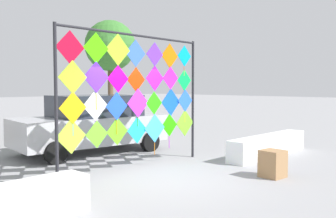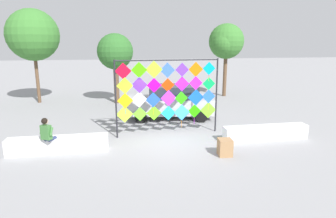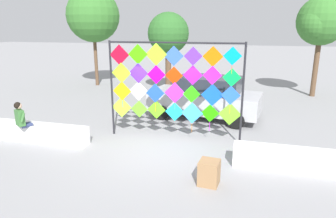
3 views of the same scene
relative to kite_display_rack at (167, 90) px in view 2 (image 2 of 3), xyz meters
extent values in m
plane|color=gray|center=(-0.20, -1.23, -2.02)|extent=(120.00, 120.00, 0.00)
cube|color=white|center=(-4.38, -1.44, -1.71)|extent=(3.65, 0.55, 0.61)
cube|color=white|center=(3.98, -1.44, -1.71)|extent=(3.65, 0.55, 0.61)
cylinder|color=#232328|center=(-2.21, -0.07, -0.34)|extent=(0.07, 0.07, 3.35)
cylinder|color=#232328|center=(2.28, 0.08, -0.34)|extent=(0.07, 0.07, 3.35)
cylinder|color=#232328|center=(0.04, 0.00, 1.29)|extent=(4.49, 0.21, 0.06)
cube|color=#A4D632|center=(-1.87, -0.06, -0.99)|extent=(0.74, 0.04, 0.74)
cube|color=#64DC29|center=(-1.20, -0.05, -1.01)|extent=(0.61, 0.03, 0.61)
cube|color=#64CE20|center=(-0.59, 0.00, -1.00)|extent=(0.65, 0.03, 0.65)
cube|color=#1CBAEB|center=(0.06, 0.02, -1.03)|extent=(0.66, 0.03, 0.66)
cube|color=#389FF8|center=(0.67, 0.02, -1.03)|extent=(0.74, 0.04, 0.74)
cylinder|color=orange|center=(0.67, 0.03, -1.57)|extent=(0.02, 0.02, 0.32)
cube|color=#27EF08|center=(1.27, 0.06, -1.00)|extent=(0.61, 0.03, 0.61)
cylinder|color=#C916E5|center=(1.27, 0.07, -1.47)|extent=(0.02, 0.02, 0.32)
cube|color=#74D629|center=(1.92, 0.06, -0.99)|extent=(0.75, 0.04, 0.75)
cube|color=gold|center=(-1.82, -0.07, -0.39)|extent=(0.68, 0.04, 0.68)
cylinder|color=blue|center=(-1.82, -0.06, -0.86)|extent=(0.02, 0.02, 0.25)
cube|color=white|center=(-1.22, -0.03, -0.37)|extent=(0.67, 0.04, 0.67)
cylinder|color=#7C16E5|center=(-1.22, -0.02, -0.86)|extent=(0.02, 0.02, 0.32)
cube|color=blue|center=(-0.62, -0.03, -0.41)|extent=(0.66, 0.03, 0.66)
cylinder|color=gold|center=(-0.62, -0.02, -0.90)|extent=(0.02, 0.02, 0.33)
cube|color=#B129F5|center=(0.07, -0.01, -0.36)|extent=(0.71, 0.04, 0.71)
cylinder|color=#5BE516|center=(0.07, 0.00, -0.83)|extent=(0.02, 0.02, 0.22)
cube|color=#28E90F|center=(0.64, 0.01, -0.38)|extent=(0.59, 0.03, 0.59)
cube|color=blue|center=(1.32, 0.06, -0.38)|extent=(0.75, 0.04, 0.75)
cube|color=blue|center=(1.91, 0.05, -0.35)|extent=(0.63, 0.03, 0.63)
cylinder|color=gold|center=(1.91, 0.06, -0.82)|extent=(0.02, 0.02, 0.30)
cube|color=#A1D826|center=(-1.81, -0.08, 0.25)|extent=(0.71, 0.04, 0.71)
cube|color=#5927DF|center=(-1.20, -0.06, 0.26)|extent=(0.69, 0.04, 0.69)
cylinder|color=#ADE516|center=(-1.20, -0.05, -0.28)|extent=(0.02, 0.02, 0.38)
cube|color=#CE05AC|center=(-0.57, -0.03, 0.23)|extent=(0.64, 0.03, 0.64)
cylinder|color=#16E539|center=(-0.57, -0.02, -0.21)|extent=(0.02, 0.02, 0.24)
cube|color=red|center=(0.03, 0.02, 0.22)|extent=(0.60, 0.03, 0.60)
cube|color=#9918F3|center=(0.66, 0.01, 0.26)|extent=(0.66, 0.03, 0.66)
cube|color=#EE1EF8|center=(1.30, 0.05, 0.27)|extent=(0.62, 0.03, 0.62)
cube|color=#0CDE50|center=(1.91, 0.09, 0.22)|extent=(0.59, 0.03, 0.59)
cylinder|color=#E516A2|center=(1.91, 0.10, -0.23)|extent=(0.02, 0.02, 0.31)
cube|color=red|center=(-1.86, -0.07, 0.86)|extent=(0.70, 0.04, 0.70)
cylinder|color=#16E5C6|center=(-1.86, -0.06, 0.31)|extent=(0.02, 0.02, 0.39)
cube|color=#47E20B|center=(-1.20, -0.05, 0.89)|extent=(0.68, 0.04, 0.68)
cube|color=#A3EE2A|center=(-0.57, -0.03, 0.90)|extent=(0.74, 0.04, 0.74)
cylinder|color=#6516E5|center=(-0.57, -0.02, 0.32)|extent=(0.02, 0.02, 0.41)
cube|color=blue|center=(0.02, 0.02, 0.86)|extent=(0.66, 0.03, 0.66)
cube|color=#6A31F3|center=(0.66, 0.01, 0.87)|extent=(0.61, 0.03, 0.61)
cube|color=orange|center=(1.29, 0.07, 0.87)|extent=(0.66, 0.03, 0.66)
cube|color=#05A0E0|center=(1.90, 0.07, 0.90)|extent=(0.59, 0.03, 0.59)
cylinder|color=#E55316|center=(1.90, 0.08, 0.48)|extent=(0.02, 0.02, 0.26)
cylinder|color=navy|center=(-4.43, -1.59, -1.71)|extent=(0.11, 0.11, 0.61)
cylinder|color=navy|center=(-4.52, -1.73, -1.37)|extent=(0.28, 0.36, 0.13)
cube|color=navy|center=(-4.40, -1.53, -1.97)|extent=(0.21, 0.26, 0.09)
cylinder|color=navy|center=(-4.58, -1.50, -1.71)|extent=(0.11, 0.11, 0.61)
cylinder|color=navy|center=(-4.67, -1.64, -1.37)|extent=(0.28, 0.36, 0.13)
cube|color=navy|center=(-4.55, -1.45, -1.97)|extent=(0.21, 0.26, 0.09)
cube|color=#3D7538|center=(-4.68, -1.83, -1.08)|extent=(0.41, 0.35, 0.52)
sphere|color=#DBB293|center=(-4.68, -1.83, -0.68)|extent=(0.22, 0.22, 0.22)
sphere|color=black|center=(-4.69, -1.85, -0.67)|extent=(0.22, 0.22, 0.22)
cylinder|color=#3D7538|center=(-4.48, -1.93, -1.03)|extent=(0.16, 0.19, 0.31)
cylinder|color=#3D7538|center=(-4.86, -1.70, -1.03)|extent=(0.16, 0.19, 0.31)
cube|color=#B7B7BC|center=(0.67, 2.87, -1.30)|extent=(4.81, 2.53, 0.82)
cube|color=#282D38|center=(0.83, 2.85, -0.56)|extent=(2.77, 2.04, 0.66)
cylinder|color=black|center=(-1.01, 2.09, -1.71)|extent=(0.64, 0.32, 0.61)
cylinder|color=black|center=(-0.76, 4.04, -1.71)|extent=(0.64, 0.32, 0.61)
cylinder|color=black|center=(2.10, 1.69, -1.71)|extent=(0.64, 0.32, 0.61)
cylinder|color=black|center=(2.34, 3.65, -1.71)|extent=(0.64, 0.32, 0.61)
cube|color=#9E754C|center=(1.65, -2.81, -1.71)|extent=(0.53, 0.53, 0.62)
cylinder|color=brown|center=(-2.18, 7.42, -0.65)|extent=(0.34, 0.34, 2.74)
sphere|color=#2D6628|center=(-2.18, 7.42, 1.43)|extent=(2.36, 2.36, 2.36)
sphere|color=#2D6628|center=(-2.25, 6.88, 1.65)|extent=(1.19, 1.19, 1.19)
cylinder|color=brown|center=(5.97, 8.64, -0.35)|extent=(0.28, 0.28, 3.33)
sphere|color=#38752D|center=(5.97, 8.64, 2.09)|extent=(2.59, 2.59, 2.59)
sphere|color=#38752D|center=(6.19, 8.43, 2.37)|extent=(1.31, 1.31, 1.31)
sphere|color=#38752D|center=(6.16, 8.61, 2.33)|extent=(1.70, 1.70, 1.70)
sphere|color=#38752D|center=(5.62, 8.23, 1.94)|extent=(1.73, 1.73, 1.73)
cylinder|color=brown|center=(-7.43, 8.45, -0.27)|extent=(0.22, 0.22, 3.50)
sphere|color=#38752D|center=(-7.43, 8.45, 2.49)|extent=(3.36, 3.36, 3.36)
sphere|color=#38752D|center=(-7.02, 8.73, 2.86)|extent=(1.82, 1.82, 1.82)
camera|label=1|loc=(-6.19, -6.94, 0.08)|focal=40.55mm
camera|label=2|loc=(-2.13, -12.19, 2.03)|focal=30.82mm
camera|label=3|loc=(2.44, -9.57, 1.76)|focal=32.04mm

